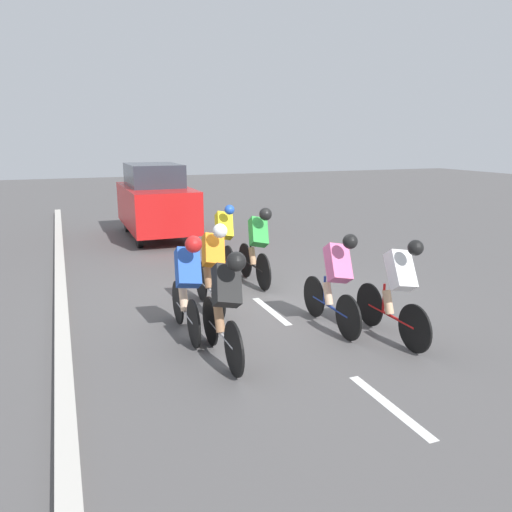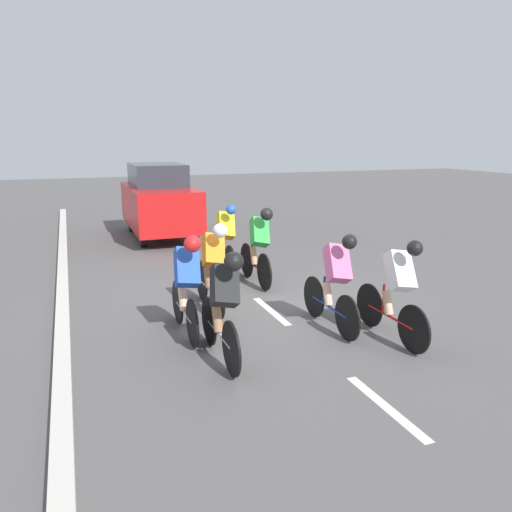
% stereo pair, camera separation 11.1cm
% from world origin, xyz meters
% --- Properties ---
extents(ground_plane, '(60.00, 60.00, 0.00)m').
position_xyz_m(ground_plane, '(0.00, 0.00, 0.00)').
color(ground_plane, '#565454').
extents(lane_stripe_near, '(0.12, 1.40, 0.01)m').
position_xyz_m(lane_stripe_near, '(0.00, 3.50, 0.00)').
color(lane_stripe_near, white).
rests_on(lane_stripe_near, ground).
extents(lane_stripe_mid, '(0.12, 1.40, 0.01)m').
position_xyz_m(lane_stripe_mid, '(0.00, 0.30, 0.00)').
color(lane_stripe_mid, white).
rests_on(lane_stripe_mid, ground).
extents(lane_stripe_far, '(0.12, 1.40, 0.01)m').
position_xyz_m(lane_stripe_far, '(0.00, -2.90, 0.00)').
color(lane_stripe_far, white).
rests_on(lane_stripe_far, ground).
extents(curb, '(0.20, 25.85, 0.14)m').
position_xyz_m(curb, '(3.20, 0.30, 0.07)').
color(curb, beige).
rests_on(curb, ground).
extents(cyclist_yellow, '(0.41, 1.75, 1.49)m').
position_xyz_m(cyclist_yellow, '(0.04, -2.11, 0.76)').
color(cyclist_yellow, black).
rests_on(cyclist_yellow, ground).
extents(cyclist_orange, '(0.42, 1.68, 1.48)m').
position_xyz_m(cyclist_orange, '(0.87, -0.07, 0.78)').
color(cyclist_orange, black).
rests_on(cyclist_orange, ground).
extents(cyclist_green, '(0.43, 1.67, 1.52)m').
position_xyz_m(cyclist_green, '(-0.36, -1.21, 0.80)').
color(cyclist_green, black).
rests_on(cyclist_green, ground).
extents(cyclist_pink, '(0.41, 1.67, 1.47)m').
position_xyz_m(cyclist_pink, '(-0.57, 1.36, 0.77)').
color(cyclist_pink, black).
rests_on(cyclist_pink, ground).
extents(cyclist_black, '(0.42, 1.67, 1.47)m').
position_xyz_m(cyclist_black, '(1.27, 1.83, 0.79)').
color(cyclist_black, black).
rests_on(cyclist_black, ground).
extents(cyclist_white, '(0.40, 1.69, 1.47)m').
position_xyz_m(cyclist_white, '(-1.16, 2.03, 0.77)').
color(cyclist_white, black).
rests_on(cyclist_white, ground).
extents(cyclist_blue, '(0.39, 1.62, 1.51)m').
position_xyz_m(cyclist_blue, '(1.51, 0.86, 0.80)').
color(cyclist_blue, black).
rests_on(cyclist_blue, ground).
extents(support_car, '(1.70, 3.85, 2.06)m').
position_xyz_m(support_car, '(0.57, -6.66, 1.03)').
color(support_car, black).
rests_on(support_car, ground).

